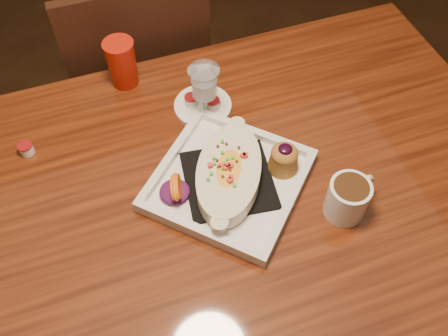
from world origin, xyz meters
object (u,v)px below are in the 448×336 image
object	(u,v)px
coffee_mug	(349,197)
saucer	(203,105)
goblet	(204,85)
red_tumbler	(122,63)
table	(198,219)
chair_far	(140,82)
plate	(232,175)

from	to	relation	value
coffee_mug	saucer	distance (m)	0.42
goblet	coffee_mug	bearing A→B (deg)	-61.09
saucer	red_tumbler	world-z (taller)	red_tumbler
goblet	table	bearing A→B (deg)	-113.41
chair_far	plate	xyz separation A→B (m)	(0.08, -0.62, 0.27)
table	goblet	xyz separation A→B (m)	(0.09, 0.21, 0.20)
table	coffee_mug	xyz separation A→B (m)	(0.28, -0.14, 0.15)
red_tumbler	table	bearing A→B (deg)	-80.71
plate	coffee_mug	bearing A→B (deg)	-80.29
table	goblet	distance (m)	0.31
table	goblet	size ratio (longest dim) A/B	9.99
chair_far	plate	distance (m)	0.69
chair_far	coffee_mug	bearing A→B (deg)	110.28
chair_far	red_tumbler	distance (m)	0.39
table	red_tumbler	size ratio (longest dim) A/B	11.86
plate	coffee_mug	world-z (taller)	coffee_mug
chair_far	red_tumbler	size ratio (longest dim) A/B	7.36
saucer	red_tumbler	xyz separation A→B (m)	(-0.16, 0.15, 0.05)
chair_far	coffee_mug	xyz separation A→B (m)	(0.28, -0.77, 0.29)
saucer	red_tumbler	distance (m)	0.22
saucer	table	bearing A→B (deg)	-111.33
coffee_mug	goblet	world-z (taller)	goblet
coffee_mug	saucer	xyz separation A→B (m)	(-0.19, 0.38, -0.04)
plate	red_tumbler	xyz separation A→B (m)	(-0.15, 0.38, 0.03)
saucer	coffee_mug	bearing A→B (deg)	-63.30
plate	saucer	size ratio (longest dim) A/B	3.01
red_tumbler	coffee_mug	bearing A→B (deg)	-56.62
table	coffee_mug	size ratio (longest dim) A/B	12.70
coffee_mug	saucer	world-z (taller)	coffee_mug
chair_far	saucer	xyz separation A→B (m)	(0.09, -0.39, 0.25)
table	saucer	world-z (taller)	saucer
table	coffee_mug	world-z (taller)	coffee_mug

